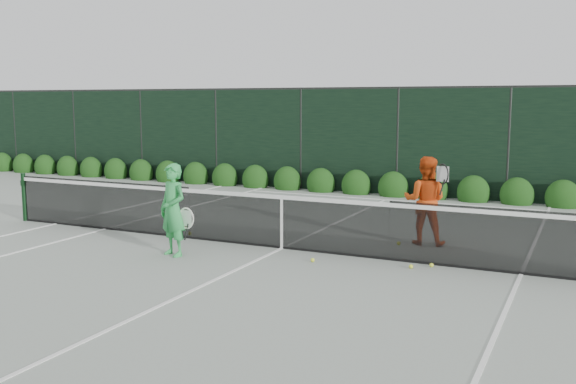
% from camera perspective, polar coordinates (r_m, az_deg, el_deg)
% --- Properties ---
extents(ground, '(80.00, 80.00, 0.00)m').
position_cam_1_polar(ground, '(11.70, -0.55, -5.05)').
color(ground, gray).
rests_on(ground, ground).
extents(tennis_net, '(12.90, 0.10, 1.07)m').
position_cam_1_polar(tennis_net, '(11.60, -0.66, -2.48)').
color(tennis_net, black).
rests_on(tennis_net, ground).
extents(player_woman, '(0.69, 0.55, 1.60)m').
position_cam_1_polar(player_woman, '(11.21, -10.18, -1.58)').
color(player_woman, green).
rests_on(player_woman, ground).
extents(player_man, '(0.91, 0.71, 1.65)m').
position_cam_1_polar(player_man, '(12.18, 12.10, -0.75)').
color(player_man, '#D14511').
rests_on(player_man, ground).
extents(court_lines, '(11.03, 23.83, 0.01)m').
position_cam_1_polar(court_lines, '(11.69, -0.55, -5.02)').
color(court_lines, white).
rests_on(court_lines, ground).
extents(windscreen_fence, '(32.00, 21.07, 3.06)m').
position_cam_1_polar(windscreen_fence, '(9.10, -8.06, 0.79)').
color(windscreen_fence, black).
rests_on(windscreen_fence, ground).
extents(hedge_row, '(31.66, 0.65, 0.94)m').
position_cam_1_polar(hedge_row, '(18.25, 9.32, 0.36)').
color(hedge_row, '#153D10').
rests_on(hedge_row, ground).
extents(tennis_balls, '(5.64, 1.93, 0.07)m').
position_cam_1_polar(tennis_balls, '(11.92, 0.29, -4.62)').
color(tennis_balls, '#E5F035').
rests_on(tennis_balls, ground).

